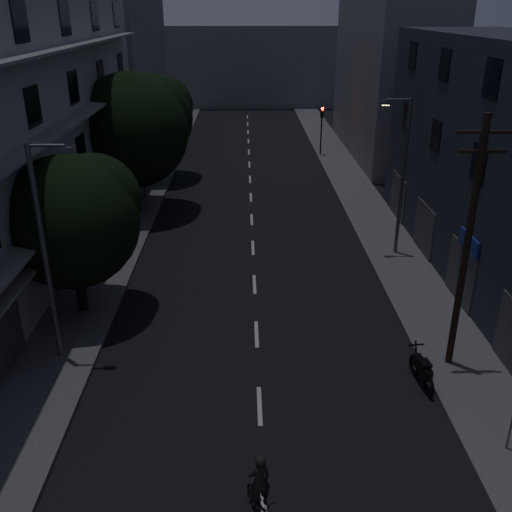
{
  "coord_description": "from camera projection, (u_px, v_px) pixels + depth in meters",
  "views": [
    {
      "loc": [
        -0.44,
        -8.76,
        12.09
      ],
      "look_at": [
        0.0,
        12.0,
        3.0
      ],
      "focal_mm": 40.0,
      "sensor_mm": 36.0,
      "label": 1
    }
  ],
  "objects": [
    {
      "name": "ground",
      "position": [
        252.0,
        217.0,
        35.77
      ],
      "size": [
        160.0,
        160.0,
        0.0
      ],
      "primitive_type": "plane",
      "color": "black",
      "rests_on": "ground"
    },
    {
      "name": "sidewalk_left",
      "position": [
        132.0,
        217.0,
        35.6
      ],
      "size": [
        3.0,
        90.0,
        0.15
      ],
      "primitive_type": "cube",
      "color": "#565659",
      "rests_on": "ground"
    },
    {
      "name": "sidewalk_right",
      "position": [
        370.0,
        215.0,
        35.89
      ],
      "size": [
        3.0,
        90.0,
        0.15
      ],
      "primitive_type": "cube",
      "color": "#565659",
      "rests_on": "ground"
    },
    {
      "name": "lane_markings",
      "position": [
        250.0,
        188.0,
        41.5
      ],
      "size": [
        0.15,
        60.5,
        0.01
      ],
      "color": "beige",
      "rests_on": "ground"
    },
    {
      "name": "building_far_left",
      "position": [
        120.0,
        55.0,
        53.4
      ],
      "size": [
        6.0,
        20.0,
        16.0
      ],
      "primitive_type": "cube",
      "color": "slate",
      "rests_on": "ground"
    },
    {
      "name": "building_far_right",
      "position": [
        388.0,
        78.0,
        48.97
      ],
      "size": [
        6.0,
        20.0,
        13.0
      ],
      "primitive_type": "cube",
      "color": "slate",
      "rests_on": "ground"
    },
    {
      "name": "building_far_end",
      "position": [
        247.0,
        66.0,
        74.98
      ],
      "size": [
        24.0,
        8.0,
        10.0
      ],
      "primitive_type": "cube",
      "color": "slate",
      "rests_on": "ground"
    },
    {
      "name": "tree_near",
      "position": [
        73.0,
        216.0,
        22.88
      ],
      "size": [
        5.48,
        5.48,
        6.75
      ],
      "color": "black",
      "rests_on": "sidewalk_left"
    },
    {
      "name": "tree_mid",
      "position": [
        133.0,
        126.0,
        34.51
      ],
      "size": [
        6.93,
        6.93,
        8.52
      ],
      "color": "black",
      "rests_on": "sidewalk_left"
    },
    {
      "name": "tree_far",
      "position": [
        152.0,
        114.0,
        41.78
      ],
      "size": [
        6.11,
        6.11,
        7.55
      ],
      "color": "black",
      "rests_on": "sidewalk_left"
    },
    {
      "name": "traffic_signal_far_right",
      "position": [
        322.0,
        121.0,
        49.16
      ],
      "size": [
        0.28,
        0.37,
        4.1
      ],
      "color": "black",
      "rests_on": "sidewalk_right"
    },
    {
      "name": "traffic_signal_far_left",
      "position": [
        171.0,
        126.0,
        47.09
      ],
      "size": [
        0.28,
        0.37,
        4.1
      ],
      "color": "black",
      "rests_on": "sidewalk_left"
    },
    {
      "name": "street_lamp_left_near",
      "position": [
        47.0,
        246.0,
        19.49
      ],
      "size": [
        1.51,
        0.25,
        8.0
      ],
      "color": "slate",
      "rests_on": "sidewalk_left"
    },
    {
      "name": "street_lamp_right",
      "position": [
        401.0,
        170.0,
        28.5
      ],
      "size": [
        1.51,
        0.25,
        8.0
      ],
      "color": "#515458",
      "rests_on": "sidewalk_right"
    },
    {
      "name": "street_lamp_left_far",
      "position": [
        143.0,
        132.0,
        37.33
      ],
      "size": [
        1.51,
        0.25,
        8.0
      ],
      "color": "slate",
      "rests_on": "sidewalk_left"
    },
    {
      "name": "utility_pole",
      "position": [
        467.0,
        243.0,
        19.02
      ],
      "size": [
        1.8,
        0.24,
        9.0
      ],
      "color": "black",
      "rests_on": "sidewalk_right"
    },
    {
      "name": "motorcycle",
      "position": [
        422.0,
        371.0,
        19.75
      ],
      "size": [
        0.59,
        2.06,
        1.32
      ],
      "rotation": [
        0.0,
        0.0,
        0.1
      ],
      "color": "black",
      "rests_on": "ground"
    },
    {
      "name": "cyclist",
      "position": [
        259.0,
        497.0,
        14.45
      ],
      "size": [
        1.09,
        1.7,
        2.04
      ],
      "rotation": [
        0.0,
        0.0,
        0.36
      ],
      "color": "black",
      "rests_on": "ground"
    }
  ]
}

